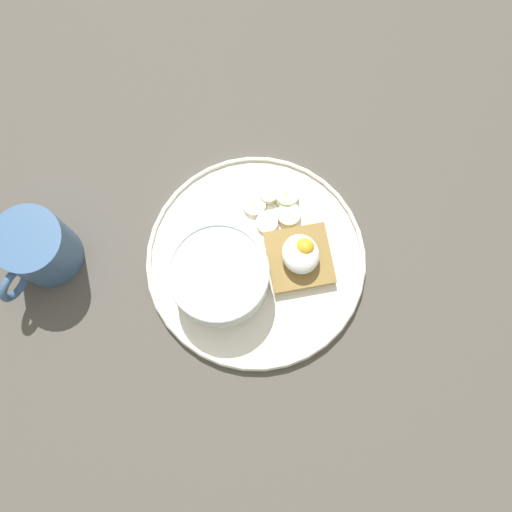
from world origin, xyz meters
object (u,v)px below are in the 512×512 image
toast_slice (299,258)px  oatmeal_bowl (219,276)px  banana_slice_left (267,222)px  banana_slice_right (268,194)px  banana_slice_inner (289,215)px  banana_slice_back (254,204)px  coffee_mug (38,249)px  poached_egg (301,253)px  banana_slice_front (286,196)px

toast_slice → oatmeal_bowl: bearing=90.0°
banana_slice_left → banana_slice_right: 4.05cm
banana_slice_left → banana_slice_inner: bearing=-86.8°
banana_slice_left → banana_slice_back: 3.12cm
banana_slice_right → coffee_mug: bearing=90.4°
banana_slice_right → banana_slice_inner: 4.10cm
banana_slice_inner → coffee_mug: coffee_mug is taller
poached_egg → banana_slice_back: (8.97, 3.84, -2.71)cm
toast_slice → coffee_mug: (9.71, 32.46, 3.00)cm
poached_egg → banana_slice_right: 10.31cm
coffee_mug → banana_slice_back: bearing=-91.3°
oatmeal_bowl → banana_slice_right: bearing=-43.6°
banana_slice_left → coffee_mug: coffee_mug is taller
banana_slice_left → coffee_mug: (3.61, 29.71, 3.23)cm
toast_slice → banana_slice_back: 9.80cm
oatmeal_bowl → banana_slice_left: size_ratio=3.61×
oatmeal_bowl → banana_slice_right: 13.93cm
poached_egg → coffee_mug: (9.63, 32.56, 0.59)cm
oatmeal_bowl → banana_slice_inner: bearing=-60.9°
toast_slice → poached_egg: (0.08, -0.10, 2.42)cm
oatmeal_bowl → banana_slice_front: size_ratio=2.98×
banana_slice_left → banana_slice_back: bearing=18.6°
oatmeal_bowl → banana_slice_left: bearing=-53.2°
toast_slice → coffee_mug: coffee_mug is taller
banana_slice_front → banana_slice_right: size_ratio=1.16×
banana_slice_front → banana_slice_right: 2.51cm
oatmeal_bowl → banana_slice_left: 10.48cm
banana_slice_back → banana_slice_right: (0.88, -2.29, 0.09)cm
banana_slice_inner → coffee_mug: bearing=84.0°
poached_egg → coffee_mug: coffee_mug is taller
toast_slice → banana_slice_back: bearing=22.4°
poached_egg → banana_slice_left: poached_egg is taller
banana_slice_inner → coffee_mug: (3.44, 32.86, 3.22)cm
banana_slice_left → coffee_mug: size_ratio=0.34×
banana_slice_left → banana_slice_right: same height
banana_slice_left → banana_slice_back: banana_slice_left is taller
toast_slice → banana_slice_back: (9.06, 3.74, -0.29)cm
banana_slice_back → banana_slice_inner: (-2.78, -4.14, 0.08)cm
oatmeal_bowl → toast_slice: (0.00, -10.90, -2.25)cm
poached_egg → banana_slice_front: 9.22cm
banana_slice_front → banana_slice_right: bearing=66.2°
banana_slice_front → coffee_mug: 33.46cm
banana_slice_front → banana_slice_left: banana_slice_front is taller
oatmeal_bowl → toast_slice: bearing=-90.0°
banana_slice_front → banana_slice_inner: (-2.65, 0.44, -0.14)cm
banana_slice_left → banana_slice_inner: (0.17, -3.15, 0.01)cm
banana_slice_left → banana_slice_front: bearing=-51.8°
banana_slice_right → banana_slice_left: bearing=161.2°
banana_slice_back → banana_slice_inner: bearing=-123.9°
poached_egg → banana_slice_back: poached_egg is taller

